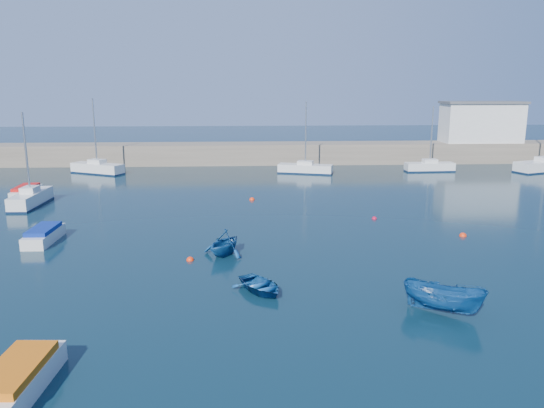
{
  "coord_description": "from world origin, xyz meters",
  "views": [
    {
      "loc": [
        -1.05,
        -22.41,
        10.03
      ],
      "look_at": [
        0.89,
        14.82,
        1.6
      ],
      "focal_mm": 35.0,
      "sensor_mm": 36.0,
      "label": 1
    }
  ],
  "objects_px": {
    "dinghy_right": "(444,298)",
    "motorboat_1": "(44,235)",
    "sailboat_7": "(430,166)",
    "dinghy_center": "(261,286)",
    "sailboat_5": "(97,168)",
    "sailboat_3": "(31,198)",
    "motorboat_2": "(26,191)",
    "motorboat_3": "(17,380)",
    "harbor_office": "(481,123)",
    "sailboat_6": "(305,168)",
    "dinghy_left": "(224,243)"
  },
  "relations": [
    {
      "from": "sailboat_6",
      "to": "sailboat_7",
      "type": "bearing_deg",
      "value": -71.04
    },
    {
      "from": "sailboat_5",
      "to": "dinghy_right",
      "type": "relative_size",
      "value": 2.31
    },
    {
      "from": "motorboat_2",
      "to": "sailboat_3",
      "type": "bearing_deg",
      "value": -66.66
    },
    {
      "from": "harbor_office",
      "to": "sailboat_6",
      "type": "relative_size",
      "value": 1.23
    },
    {
      "from": "sailboat_6",
      "to": "sailboat_3",
      "type": "bearing_deg",
      "value": 138.35
    },
    {
      "from": "sailboat_6",
      "to": "motorboat_1",
      "type": "bearing_deg",
      "value": 159.29
    },
    {
      "from": "sailboat_6",
      "to": "motorboat_1",
      "type": "distance_m",
      "value": 33.13
    },
    {
      "from": "sailboat_5",
      "to": "sailboat_3",
      "type": "bearing_deg",
      "value": -157.15
    },
    {
      "from": "dinghy_left",
      "to": "dinghy_right",
      "type": "distance_m",
      "value": 13.4
    },
    {
      "from": "sailboat_3",
      "to": "motorboat_1",
      "type": "relative_size",
      "value": 1.91
    },
    {
      "from": "dinghy_left",
      "to": "sailboat_6",
      "type": "bearing_deg",
      "value": 104.93
    },
    {
      "from": "motorboat_1",
      "to": "dinghy_left",
      "type": "bearing_deg",
      "value": -15.03
    },
    {
      "from": "sailboat_7",
      "to": "dinghy_right",
      "type": "height_order",
      "value": "sailboat_7"
    },
    {
      "from": "motorboat_2",
      "to": "dinghy_center",
      "type": "distance_m",
      "value": 32.06
    },
    {
      "from": "dinghy_right",
      "to": "motorboat_2",
      "type": "bearing_deg",
      "value": 80.85
    },
    {
      "from": "sailboat_3",
      "to": "dinghy_center",
      "type": "xyz_separation_m",
      "value": [
        18.82,
        -20.1,
        -0.33
      ]
    },
    {
      "from": "sailboat_5",
      "to": "motorboat_2",
      "type": "xyz_separation_m",
      "value": [
        -3.2,
        -12.37,
        -0.22
      ]
    },
    {
      "from": "dinghy_right",
      "to": "dinghy_left",
      "type": "bearing_deg",
      "value": 83.03
    },
    {
      "from": "dinghy_left",
      "to": "sailboat_3",
      "type": "bearing_deg",
      "value": 170.25
    },
    {
      "from": "sailboat_6",
      "to": "motorboat_3",
      "type": "relative_size",
      "value": 1.77
    },
    {
      "from": "harbor_office",
      "to": "dinghy_center",
      "type": "bearing_deg",
      "value": -124.71
    },
    {
      "from": "motorboat_2",
      "to": "motorboat_3",
      "type": "xyz_separation_m",
      "value": [
        12.53,
        -32.77,
        0.06
      ]
    },
    {
      "from": "sailboat_6",
      "to": "motorboat_2",
      "type": "xyz_separation_m",
      "value": [
        -27.14,
        -11.25,
        -0.14
      ]
    },
    {
      "from": "sailboat_6",
      "to": "dinghy_left",
      "type": "distance_m",
      "value": 30.84
    },
    {
      "from": "sailboat_5",
      "to": "motorboat_2",
      "type": "bearing_deg",
      "value": -167.72
    },
    {
      "from": "dinghy_center",
      "to": "sailboat_7",
      "type": "bearing_deg",
      "value": 29.56
    },
    {
      "from": "harbor_office",
      "to": "dinghy_left",
      "type": "distance_m",
      "value": 50.0
    },
    {
      "from": "motorboat_1",
      "to": "motorboat_2",
      "type": "height_order",
      "value": "motorboat_1"
    },
    {
      "from": "sailboat_5",
      "to": "sailboat_6",
      "type": "height_order",
      "value": "sailboat_5"
    },
    {
      "from": "motorboat_3",
      "to": "dinghy_center",
      "type": "height_order",
      "value": "motorboat_3"
    },
    {
      "from": "sailboat_7",
      "to": "motorboat_3",
      "type": "xyz_separation_m",
      "value": [
        -29.41,
        -44.61,
        -0.09
      ]
    },
    {
      "from": "harbor_office",
      "to": "sailboat_3",
      "type": "distance_m",
      "value": 54.73
    },
    {
      "from": "sailboat_6",
      "to": "dinghy_left",
      "type": "relative_size",
      "value": 2.77
    },
    {
      "from": "motorboat_2",
      "to": "dinghy_center",
      "type": "xyz_separation_m",
      "value": [
        20.87,
        -24.33,
        -0.12
      ]
    },
    {
      "from": "sailboat_5",
      "to": "sailboat_6",
      "type": "xyz_separation_m",
      "value": [
        23.94,
        -1.11,
        -0.08
      ]
    },
    {
      "from": "harbor_office",
      "to": "dinghy_center",
      "type": "height_order",
      "value": "harbor_office"
    },
    {
      "from": "dinghy_right",
      "to": "harbor_office",
      "type": "bearing_deg",
      "value": 8.67
    },
    {
      "from": "sailboat_5",
      "to": "motorboat_1",
      "type": "relative_size",
      "value": 2.07
    },
    {
      "from": "harbor_office",
      "to": "motorboat_2",
      "type": "xyz_separation_m",
      "value": [
        -51.2,
        -19.44,
        -4.67
      ]
    },
    {
      "from": "motorboat_3",
      "to": "dinghy_right",
      "type": "xyz_separation_m",
      "value": [
        16.43,
        5.5,
        0.22
      ]
    },
    {
      "from": "dinghy_right",
      "to": "motorboat_1",
      "type": "bearing_deg",
      "value": 95.06
    },
    {
      "from": "motorboat_1",
      "to": "dinghy_center",
      "type": "relative_size",
      "value": 1.35
    },
    {
      "from": "motorboat_2",
      "to": "dinghy_left",
      "type": "distance_m",
      "value": 26.4
    },
    {
      "from": "sailboat_5",
      "to": "motorboat_2",
      "type": "height_order",
      "value": "sailboat_5"
    },
    {
      "from": "sailboat_6",
      "to": "sailboat_7",
      "type": "distance_m",
      "value": 14.82
    },
    {
      "from": "sailboat_3",
      "to": "sailboat_7",
      "type": "xyz_separation_m",
      "value": [
        39.89,
        16.09,
        -0.07
      ]
    },
    {
      "from": "dinghy_center",
      "to": "motorboat_2",
      "type": "bearing_deg",
      "value": 100.39
    },
    {
      "from": "sailboat_5",
      "to": "sailboat_6",
      "type": "distance_m",
      "value": 23.97
    },
    {
      "from": "sailboat_7",
      "to": "dinghy_left",
      "type": "height_order",
      "value": "sailboat_7"
    },
    {
      "from": "sailboat_7",
      "to": "dinghy_center",
      "type": "relative_size",
      "value": 2.5
    }
  ]
}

